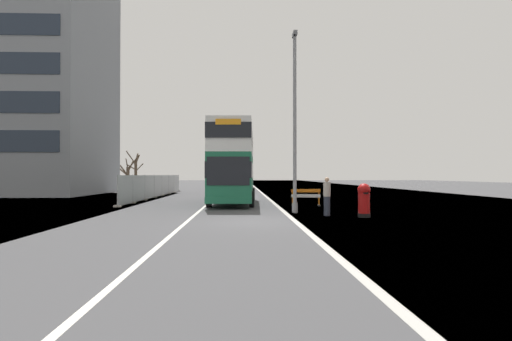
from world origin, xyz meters
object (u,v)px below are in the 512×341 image
Objects in this scene: car_receding_mid at (242,183)px; pedestrian_at_kerb at (327,196)px; roadworks_barrier at (306,195)px; car_oncoming_near at (237,184)px; red_pillar_postbox at (364,199)px; double_decker_bus at (233,162)px; lamppost_foreground at (295,127)px.

car_receding_mid is 30.03m from pedestrian_at_kerb.
car_oncoming_near is at bearing 104.65° from roadworks_barrier.
pedestrian_at_kerb is (0.02, -6.15, 0.27)m from roadworks_barrier.
car_receding_mid is 2.31× the size of pedestrian_at_kerb.
pedestrian_at_kerb reaches higher than red_pillar_postbox.
double_decker_bus is at bearing -90.54° from car_oncoming_near.
lamppost_foreground reaches higher than pedestrian_at_kerb.
lamppost_foreground reaches higher than double_decker_bus.
lamppost_foreground is at bearing -105.86° from roadworks_barrier.
red_pillar_postbox is 0.85× the size of pedestrian_at_kerb.
car_oncoming_near is (0.14, 14.73, -1.77)m from double_decker_bus.
roadworks_barrier is 0.45× the size of car_oncoming_near.
car_receding_mid is at bearing 95.42° from lamppost_foreground.
double_decker_bus is 7.70m from lamppost_foreground.
lamppost_foreground is 28.49m from car_receding_mid.
car_receding_mid reaches higher than red_pillar_postbox.
car_receding_mid is at bearing 100.32° from red_pillar_postbox.
red_pillar_postbox is 30.98m from car_receding_mid.
roadworks_barrier is at bearing -25.99° from double_decker_bus.
car_receding_mid is (0.60, 21.38, -1.77)m from double_decker_bus.
pedestrian_at_kerb is at bearing -79.09° from car_oncoming_near.
double_decker_bus reaches higher than pedestrian_at_kerb.
car_oncoming_near reaches higher than pedestrian_at_kerb.
red_pillar_postbox is 0.85× the size of roadworks_barrier.
red_pillar_postbox is 0.38× the size of car_oncoming_near.
lamppost_foreground is 5.12× the size of roadworks_barrier.
double_decker_bus is at bearing 154.01° from roadworks_barrier.
double_decker_bus is at bearing 115.80° from lamppost_foreground.
red_pillar_postbox is at bearing -38.81° from lamppost_foreground.
roadworks_barrier is (1.29, 4.55, -3.75)m from lamppost_foreground.
car_oncoming_near is (-6.02, 23.82, 0.17)m from red_pillar_postbox.
car_receding_mid is (-2.67, 28.16, -3.38)m from lamppost_foreground.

